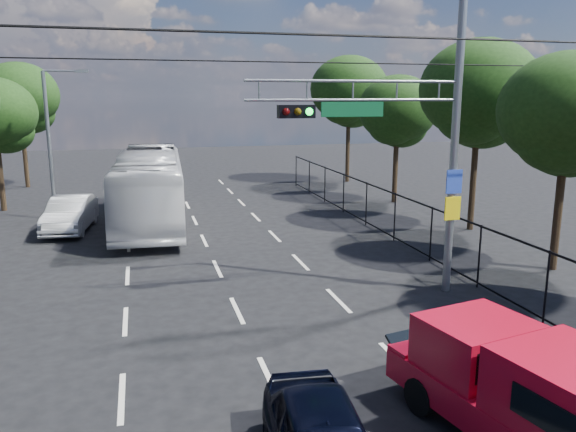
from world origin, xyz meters
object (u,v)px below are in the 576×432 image
object	(u,v)px
red_pickup	(532,393)
signal_mast	(418,118)
white_bus	(150,187)
white_van	(70,214)

from	to	relation	value
red_pickup	signal_mast	bearing A→B (deg)	77.65
white_bus	signal_mast	bearing A→B (deg)	-56.12
white_bus	red_pickup	bearing A→B (deg)	-71.06
red_pickup	white_bus	distance (m)	20.45
red_pickup	white_bus	bearing A→B (deg)	106.02
red_pickup	white_bus	world-z (taller)	white_bus
signal_mast	red_pickup	distance (m)	8.75
signal_mast	red_pickup	bearing A→B (deg)	-102.35
signal_mast	white_bus	world-z (taller)	signal_mast
signal_mast	white_van	size ratio (longest dim) A/B	2.07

